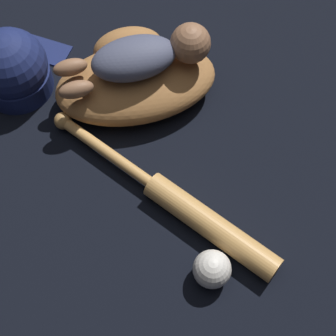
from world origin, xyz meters
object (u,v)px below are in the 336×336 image
object	(u,v)px
baseball_bat	(188,209)
baseball_glove	(134,77)
baseball_cap	(13,68)
baseball	(212,269)
baby_figure	(145,56)

from	to	relation	value
baseball_bat	baseball_glove	bearing A→B (deg)	85.48
baseball_bat	baseball_cap	xyz separation A→B (m)	(-0.22, 0.48, 0.04)
baseball_glove	baseball	size ratio (longest dim) A/B	5.31
baseball	baseball_cap	xyz separation A→B (m)	(-0.21, 0.62, 0.03)
baby_figure	baseball_cap	xyz separation A→B (m)	(-0.27, 0.15, -0.07)
baseball_bat	baby_figure	bearing A→B (deg)	81.51
baseball_bat	baseball	xyz separation A→B (m)	(-0.01, -0.14, 0.01)
baseball_glove	baby_figure	size ratio (longest dim) A/B	1.16
baby_figure	baseball_bat	xyz separation A→B (m)	(-0.05, -0.33, -0.11)
baby_figure	baseball_cap	size ratio (longest dim) A/B	1.45
baseball_glove	baseball_cap	bearing A→B (deg)	152.59
baby_figure	baseball	size ratio (longest dim) A/B	4.57
baby_figure	baseball_bat	bearing A→B (deg)	-98.49
baseball_glove	baby_figure	xyz separation A→B (m)	(0.02, -0.02, 0.09)
baseball	baseball_cap	bearing A→B (deg)	108.66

